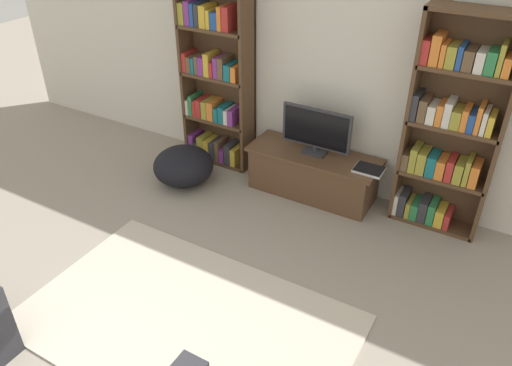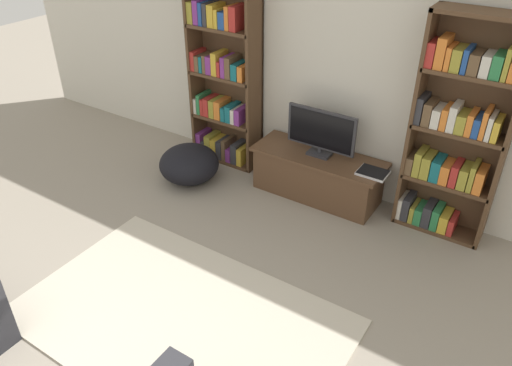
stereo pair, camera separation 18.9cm
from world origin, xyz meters
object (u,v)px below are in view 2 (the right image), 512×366
(bookshelf_right, at_px, (456,135))
(television, at_px, (321,132))
(beanbag_ottoman, at_px, (189,164))
(tv_stand, at_px, (317,175))
(bookshelf_left, at_px, (224,81))
(laptop, at_px, (373,173))

(bookshelf_right, xyz_separation_m, television, (-1.25, -0.13, -0.25))
(television, distance_m, beanbag_ottoman, 1.54)
(tv_stand, height_order, beanbag_ottoman, tv_stand)
(bookshelf_left, height_order, laptop, bookshelf_left)
(bookshelf_left, relative_size, tv_stand, 1.49)
(bookshelf_left, bearing_deg, beanbag_ottoman, -94.17)
(tv_stand, bearing_deg, laptop, -4.58)
(bookshelf_left, distance_m, television, 1.32)
(beanbag_ottoman, bearing_deg, tv_stand, 20.69)
(tv_stand, bearing_deg, bookshelf_left, 173.70)
(bookshelf_left, height_order, bookshelf_right, same)
(bookshelf_left, relative_size, laptop, 7.26)
(television, xyz_separation_m, laptop, (0.61, -0.06, -0.25))
(bookshelf_left, xyz_separation_m, tv_stand, (1.30, -0.14, -0.74))
(laptop, relative_size, beanbag_ottoman, 0.43)
(television, height_order, beanbag_ottoman, television)
(television, bearing_deg, tv_stand, -90.00)
(television, xyz_separation_m, beanbag_ottoman, (-1.34, -0.52, -0.55))
(television, bearing_deg, bookshelf_right, 6.11)
(bookshelf_left, height_order, tv_stand, bookshelf_left)
(tv_stand, distance_m, beanbag_ottoman, 1.44)
(bookshelf_right, xyz_separation_m, laptop, (-0.64, -0.19, -0.51))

